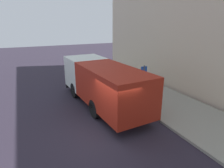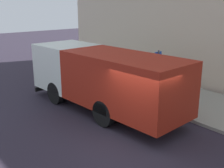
{
  "view_description": "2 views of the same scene",
  "coord_description": "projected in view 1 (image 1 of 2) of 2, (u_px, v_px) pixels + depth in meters",
  "views": [
    {
      "loc": [
        -3.41,
        -7.72,
        5.25
      ],
      "look_at": [
        1.26,
        2.18,
        1.74
      ],
      "focal_mm": 30.89,
      "sensor_mm": 36.0,
      "label": 1
    },
    {
      "loc": [
        -6.37,
        -6.47,
        4.84
      ],
      "look_at": [
        1.26,
        2.81,
        1.3
      ],
      "focal_mm": 44.61,
      "sensor_mm": 36.0,
      "label": 2
    }
  ],
  "objects": [
    {
      "name": "traffic_cone_orange",
      "position": [
        113.0,
        79.0,
        17.26
      ],
      "size": [
        0.43,
        0.43,
        0.61
      ],
      "primitive_type": "cone",
      "color": "orange",
      "rests_on": "sidewalk"
    },
    {
      "name": "sidewalk",
      "position": [
        184.0,
        112.0,
        11.68
      ],
      "size": [
        4.13,
        30.0,
        0.14
      ],
      "primitive_type": "cube",
      "color": "gray",
      "rests_on": "ground"
    },
    {
      "name": "pedestrian_walking",
      "position": [
        137.0,
        81.0,
        14.83
      ],
      "size": [
        0.42,
        0.42,
        1.58
      ],
      "rotation": [
        0.0,
        0.0,
        5.95
      ],
      "color": "brown",
      "rests_on": "sidewalk"
    },
    {
      "name": "ground",
      "position": [
        108.0,
        132.0,
        9.64
      ],
      "size": [
        80.0,
        80.0,
        0.0
      ],
      "primitive_type": "plane",
      "color": "#2A2330"
    },
    {
      "name": "street_sign_post",
      "position": [
        144.0,
        82.0,
        12.24
      ],
      "size": [
        0.44,
        0.08,
        2.57
      ],
      "color": "#4C5156",
      "rests_on": "sidewalk"
    },
    {
      "name": "large_utility_truck",
      "position": [
        102.0,
        82.0,
        12.31
      ],
      "size": [
        3.05,
        8.51,
        2.78
      ],
      "rotation": [
        0.0,
        0.0,
        0.06
      ],
      "color": "white",
      "rests_on": "ground"
    }
  ]
}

